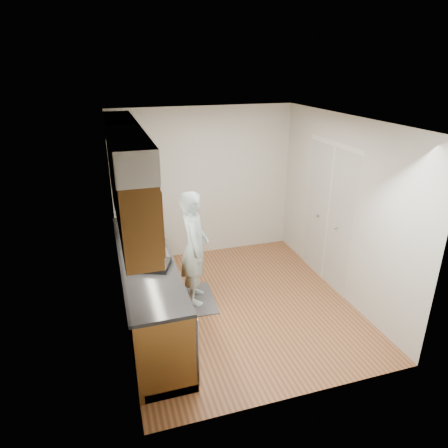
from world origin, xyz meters
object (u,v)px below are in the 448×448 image
at_px(soap_bottle_a, 131,221).
at_px(soap_bottle_c, 139,223).
at_px(person, 194,241).
at_px(dish_rack, 152,265).
at_px(soap_bottle_b, 142,222).

height_order(soap_bottle_a, soap_bottle_c, soap_bottle_a).
relative_size(person, dish_rack, 4.69).
bearing_deg(soap_bottle_a, soap_bottle_c, 41.64).
bearing_deg(soap_bottle_b, soap_bottle_c, 167.82).
bearing_deg(soap_bottle_b, dish_rack, -90.95).
distance_m(person, dish_rack, 0.89).
bearing_deg(person, dish_rack, 147.35).
height_order(soap_bottle_c, dish_rack, soap_bottle_c).
bearing_deg(soap_bottle_a, dish_rack, -83.48).
height_order(soap_bottle_a, soap_bottle_b, soap_bottle_a).
distance_m(soap_bottle_a, dish_rack, 1.15).
bearing_deg(dish_rack, soap_bottle_c, 112.63).
bearing_deg(soap_bottle_a, person, -33.79).
xyz_separation_m(soap_bottle_a, dish_rack, (0.13, -1.14, -0.12)).
bearing_deg(dish_rack, soap_bottle_a, 118.44).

